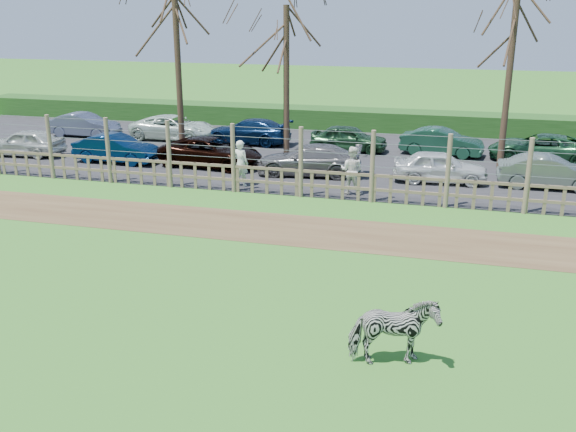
% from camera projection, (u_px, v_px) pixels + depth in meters
% --- Properties ---
extents(ground, '(120.00, 120.00, 0.00)m').
position_uv_depth(ground, '(221.00, 287.00, 15.40)').
color(ground, '#539E40').
rests_on(ground, ground).
extents(dirt_strip, '(34.00, 2.80, 0.01)m').
position_uv_depth(dirt_strip, '(273.00, 228.00, 19.53)').
color(dirt_strip, brown).
rests_on(dirt_strip, ground).
extents(asphalt, '(44.00, 13.00, 0.04)m').
position_uv_depth(asphalt, '(335.00, 157.00, 28.71)').
color(asphalt, '#232326').
rests_on(asphalt, ground).
extents(hedge, '(46.00, 2.00, 1.10)m').
position_uv_depth(hedge, '(360.00, 120.00, 34.97)').
color(hedge, '#1E4716').
rests_on(hedge, ground).
extents(fence, '(30.16, 0.16, 2.50)m').
position_uv_depth(fence, '(301.00, 175.00, 22.50)').
color(fence, brown).
rests_on(fence, ground).
extents(tree_left, '(4.80, 4.80, 7.88)m').
position_uv_depth(tree_left, '(176.00, 27.00, 26.72)').
color(tree_left, '#3D2B1E').
rests_on(tree_left, ground).
extents(tree_mid, '(4.80, 4.80, 6.83)m').
position_uv_depth(tree_mid, '(286.00, 46.00, 26.77)').
color(tree_mid, '#3D2B1E').
rests_on(tree_mid, ground).
extents(tree_right, '(4.80, 4.80, 7.35)m').
position_uv_depth(tree_right, '(513.00, 38.00, 24.91)').
color(tree_right, '#3D2B1E').
rests_on(tree_right, ground).
extents(zebra, '(1.77, 1.22, 1.37)m').
position_uv_depth(zebra, '(393.00, 332.00, 11.87)').
color(zebra, gray).
rests_on(zebra, ground).
extents(visitor_a, '(0.72, 0.58, 1.72)m').
position_uv_depth(visitor_a, '(241.00, 163.00, 23.74)').
color(visitor_a, silver).
rests_on(visitor_a, asphalt).
extents(visitor_b, '(0.93, 0.77, 1.72)m').
position_uv_depth(visitor_b, '(352.00, 170.00, 22.68)').
color(visitor_b, silver).
rests_on(visitor_b, asphalt).
extents(car_0, '(3.62, 1.67, 1.20)m').
position_uv_depth(car_0, '(25.00, 142.00, 28.67)').
color(car_0, beige).
rests_on(car_0, asphalt).
extents(car_1, '(3.67, 1.36, 1.20)m').
position_uv_depth(car_1, '(116.00, 149.00, 27.43)').
color(car_1, '#051D3D').
rests_on(car_1, asphalt).
extents(car_2, '(4.47, 2.34, 1.20)m').
position_uv_depth(car_2, '(211.00, 152.00, 26.77)').
color(car_2, black).
rests_on(car_2, asphalt).
extents(car_3, '(4.28, 2.09, 1.20)m').
position_uv_depth(car_3, '(309.00, 160.00, 25.40)').
color(car_3, '#615F5E').
rests_on(car_3, asphalt).
extents(car_4, '(3.62, 1.69, 1.20)m').
position_uv_depth(car_4, '(440.00, 167.00, 24.32)').
color(car_4, silver).
rests_on(car_4, asphalt).
extents(car_5, '(3.64, 1.27, 1.20)m').
position_uv_depth(car_5, '(549.00, 172.00, 23.54)').
color(car_5, '#5D6A5E').
rests_on(car_5, asphalt).
extents(car_7, '(3.64, 1.27, 1.20)m').
position_uv_depth(car_7, '(84.00, 125.00, 32.89)').
color(car_7, '#4C556B').
rests_on(car_7, asphalt).
extents(car_8, '(4.32, 1.99, 1.20)m').
position_uv_depth(car_8, '(174.00, 127.00, 32.21)').
color(car_8, silver).
rests_on(car_8, asphalt).
extents(car_9, '(4.26, 2.01, 1.20)m').
position_uv_depth(car_9, '(249.00, 131.00, 31.23)').
color(car_9, '#091C3B').
rests_on(car_9, asphalt).
extents(car_10, '(3.55, 1.49, 1.20)m').
position_uv_depth(car_10, '(349.00, 138.00, 29.59)').
color(car_10, '#1D4023').
rests_on(car_10, asphalt).
extents(car_11, '(3.78, 1.75, 1.20)m').
position_uv_depth(car_11, '(442.00, 142.00, 28.77)').
color(car_11, '#194530').
rests_on(car_11, asphalt).
extents(car_12, '(4.51, 2.45, 1.20)m').
position_uv_depth(car_12, '(541.00, 148.00, 27.53)').
color(car_12, '#21532F').
rests_on(car_12, asphalt).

